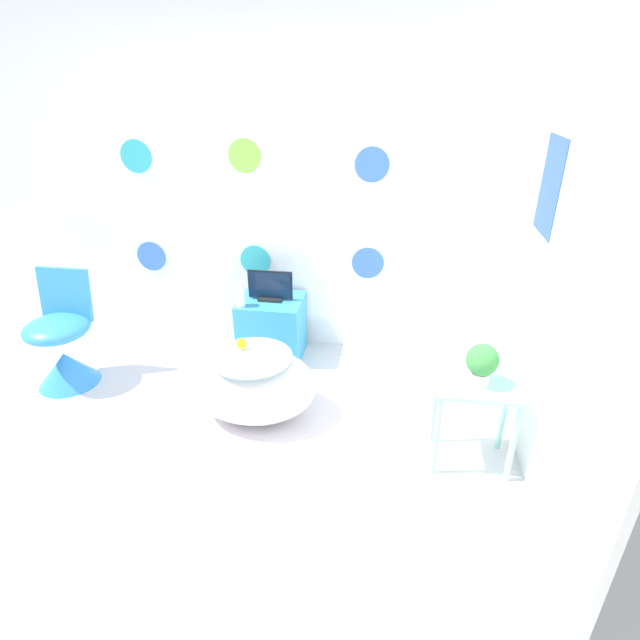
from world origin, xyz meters
The scene contains 12 objects.
ground_plane centered at (0.00, 0.00, 0.00)m, with size 12.00×12.00×0.00m, color silver.
wall_back_dotted centered at (0.00, 1.90, 1.30)m, with size 4.89×0.05×2.60m.
wall_right centered at (1.97, 0.94, 1.30)m, with size 0.06×2.88×2.60m.
rug centered at (0.28, 0.76, 0.00)m, with size 1.34×0.75×0.01m.
bathtub centered at (0.25, 0.84, 0.23)m, with size 0.84×0.65×0.46m.
rubber_duck centered at (0.16, 0.90, 0.50)m, with size 0.07×0.08×0.08m.
chair centered at (-1.24, 1.00, 0.29)m, with size 0.46×0.46×0.85m.
tv_cabinet centered at (0.18, 1.64, 0.25)m, with size 0.50×0.44×0.50m.
tv centered at (0.18, 1.64, 0.60)m, with size 0.35×0.12×0.24m.
vase centered at (-0.02, 1.48, 0.58)m, with size 0.07×0.07×0.19m.
side_table centered at (1.63, 0.58, 0.44)m, with size 0.46×0.33×0.55m.
potted_plant_left centered at (1.63, 0.58, 0.69)m, with size 0.18×0.18×0.24m.
Camera 1 is at (1.11, -1.85, 2.10)m, focal length 28.00 mm.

